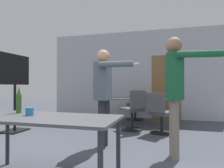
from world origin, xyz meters
The scene contains 11 objects.
back_wall centered at (0.03, 5.16, 1.44)m, with size 5.69×0.12×2.90m.
conference_table_near centered at (-0.16, 0.41, 0.65)m, with size 1.66×0.75×0.72m.
conference_table_far centered at (0.35, 4.08, 0.66)m, with size 2.02×0.78×0.72m.
tv_screen centered at (-2.30, 2.38, 1.10)m, with size 0.44×0.92×1.81m.
person_left_plaid centered at (0.09, 1.80, 1.03)m, with size 0.78×0.60×1.69m.
person_near_casual centered at (1.26, 1.58, 1.10)m, with size 0.84×0.57×1.78m.
office_chair_far_right centered at (0.37, 3.23, 0.45)m, with size 0.68×0.69×0.95m.
office_chair_near_pushed centered at (0.20, 4.68, 0.44)m, with size 0.63×0.67×0.93m.
office_chair_mid_tucked centered at (0.99, 3.08, 0.42)m, with size 0.64×0.67×0.91m.
beer_bottle centered at (-0.62, 0.57, 0.88)m, with size 0.06×0.06×0.33m.
drink_cup centered at (-0.35, 0.43, 0.77)m, with size 0.09×0.09×0.09m.
Camera 1 is at (1.16, -1.50, 1.06)m, focal length 32.00 mm.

